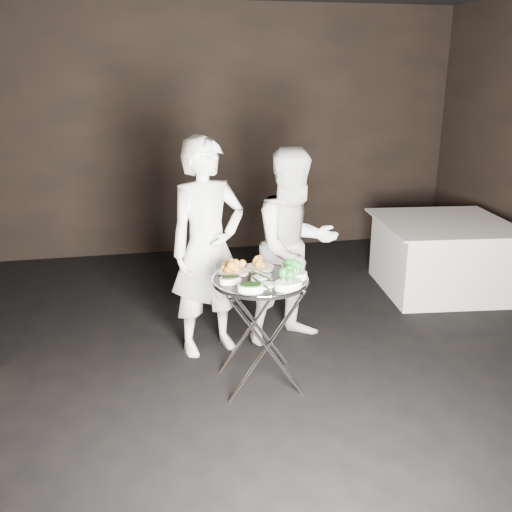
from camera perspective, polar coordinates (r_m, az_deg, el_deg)
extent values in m
cube|color=black|center=(4.36, 3.55, -12.99)|extent=(6.00, 7.00, 0.05)
cube|color=black|center=(7.23, -3.72, 12.30)|extent=(6.00, 0.05, 3.00)
cylinder|color=silver|center=(3.99, 1.08, -9.13)|extent=(0.56, 0.03, 0.82)
cylinder|color=silver|center=(3.99, 1.08, -9.13)|extent=(0.56, 0.03, 0.82)
cylinder|color=silver|center=(4.36, -0.17, -6.62)|extent=(0.56, 0.03, 0.82)
cylinder|color=silver|center=(4.36, -0.17, -6.62)|extent=(0.56, 0.03, 0.82)
cylinder|color=silver|center=(3.98, -2.87, -3.20)|extent=(0.02, 0.47, 0.02)
cylinder|color=silver|center=(4.08, 3.67, -2.70)|extent=(0.02, 0.47, 0.02)
cylinder|color=black|center=(4.01, 0.44, -2.48)|extent=(0.67, 0.67, 0.03)
torus|color=silver|center=(4.01, 0.44, -2.29)|extent=(0.69, 0.69, 0.01)
cylinder|color=beige|center=(4.11, -2.30, -1.60)|extent=(0.22, 0.22, 0.02)
cylinder|color=beige|center=(4.20, 0.42, -1.17)|extent=(0.21, 0.21, 0.02)
cylinder|color=white|center=(4.17, 3.32, -1.17)|extent=(0.12, 0.12, 0.04)
cylinder|color=silver|center=(4.10, -2.49, -0.99)|extent=(0.15, 0.15, 0.01)
cylinder|color=silver|center=(4.19, 0.50, -0.57)|extent=(0.05, 0.20, 0.01)
cylinder|color=silver|center=(4.16, 3.16, -0.75)|extent=(0.09, 0.19, 0.01)
cylinder|color=silver|center=(3.90, -2.56, -2.02)|extent=(0.19, 0.10, 0.01)
cylinder|color=silver|center=(3.99, 3.68, -1.57)|extent=(0.11, 0.18, 0.01)
cylinder|color=silver|center=(4.00, 0.41, -1.51)|extent=(0.11, 0.19, 0.01)
imported|color=white|center=(4.54, -4.86, 0.80)|extent=(0.74, 0.61, 1.76)
imported|color=white|center=(4.74, 3.90, 0.87)|extent=(0.94, 0.82, 1.65)
cube|color=white|center=(6.27, 18.00, -0.10)|extent=(1.17, 1.17, 0.73)
cube|color=white|center=(6.16, 18.33, 3.20)|extent=(1.31, 1.31, 0.02)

